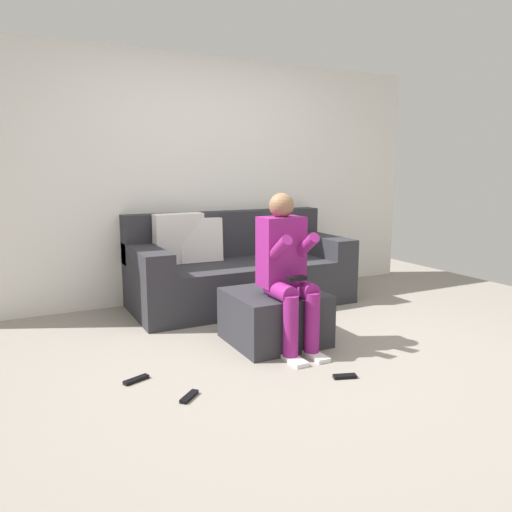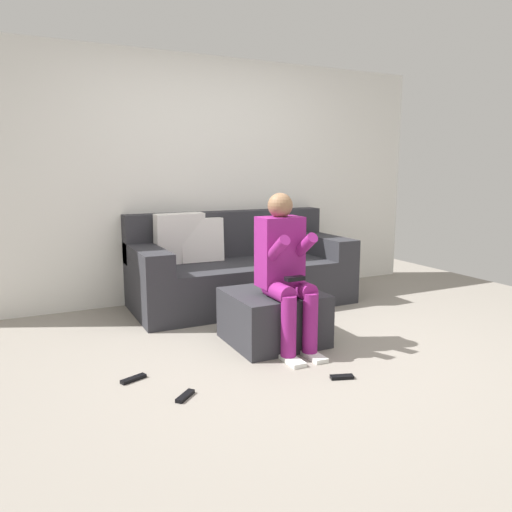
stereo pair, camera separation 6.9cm
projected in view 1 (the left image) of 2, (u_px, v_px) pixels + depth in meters
ground_plane at (308, 357)px, 3.51m from camera, size 6.54×6.54×0.00m
wall_back at (204, 180)px, 5.05m from camera, size 5.03×0.10×2.43m
couch_sectional at (237, 270)px, 4.89m from camera, size 2.12×0.94×0.91m
ottoman at (274, 317)px, 3.80m from camera, size 0.68×0.66×0.40m
person_seated at (287, 266)px, 3.58m from camera, size 0.32×0.57×1.15m
remote_near_ottoman at (345, 376)px, 3.16m from camera, size 0.16×0.09×0.02m
remote_by_storage_bin at (189, 397)px, 2.88m from camera, size 0.15×0.14×0.02m
remote_under_side_table at (136, 380)px, 3.11m from camera, size 0.17×0.10×0.02m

